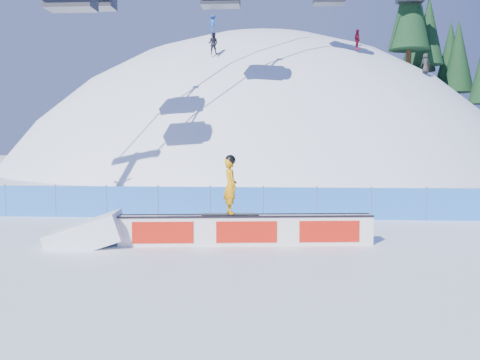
{
  "coord_description": "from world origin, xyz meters",
  "views": [
    {
      "loc": [
        1.44,
        -15.44,
        3.0
      ],
      "look_at": [
        0.34,
        1.31,
        1.71
      ],
      "focal_mm": 40.0,
      "sensor_mm": 36.0,
      "label": 1
    }
  ],
  "objects": [
    {
      "name": "safety_fence",
      "position": [
        0.0,
        4.5,
        0.6
      ],
      "size": [
        22.05,
        0.05,
        1.3
      ],
      "color": "blue",
      "rests_on": "ground"
    },
    {
      "name": "ground",
      "position": [
        0.0,
        0.0,
        0.0
      ],
      "size": [
        160.0,
        160.0,
        0.0
      ],
      "primitive_type": "plane",
      "color": "white",
      "rests_on": "ground"
    },
    {
      "name": "distant_skiers",
      "position": [
        2.28,
        30.84,
        11.43
      ],
      "size": [
        19.53,
        10.44,
        6.15
      ],
      "color": "black",
      "rests_on": "ground"
    },
    {
      "name": "snow_ramp",
      "position": [
        -3.84,
        -0.92,
        0.0
      ],
      "size": [
        2.29,
        1.57,
        1.35
      ],
      "primitive_type": null,
      "rotation": [
        0.0,
        -0.31,
        0.1
      ],
      "color": "white",
      "rests_on": "ground"
    },
    {
      "name": "snow_hill",
      "position": [
        0.0,
        42.0,
        -18.0
      ],
      "size": [
        64.0,
        64.0,
        64.0
      ],
      "color": "white",
      "rests_on": "ground"
    },
    {
      "name": "snowboarder",
      "position": [
        0.18,
        -0.5,
        1.7
      ],
      "size": [
        1.65,
        0.67,
        1.7
      ],
      "rotation": [
        0.0,
        0.0,
        1.94
      ],
      "color": "black",
      "rests_on": "rail_box"
    },
    {
      "name": "rail_box",
      "position": [
        0.63,
        -0.45,
        0.42
      ],
      "size": [
        7.2,
        1.24,
        0.86
      ],
      "rotation": [
        0.0,
        0.0,
        0.1
      ],
      "color": "white",
      "rests_on": "ground"
    }
  ]
}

